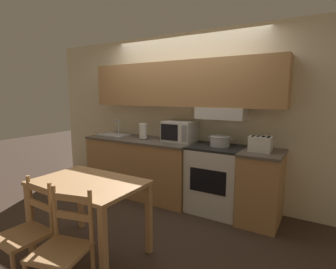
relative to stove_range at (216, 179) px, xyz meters
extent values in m
plane|color=#3D2D23|center=(-0.67, 0.31, -0.46)|extent=(16.00, 16.00, 0.00)
cube|color=beige|center=(-0.67, 0.33, 0.81)|extent=(5.44, 0.05, 2.55)
cube|color=tan|center=(-0.67, 0.15, 1.31)|extent=(3.04, 0.32, 0.66)
cube|color=silver|center=(0.00, 0.15, 0.90)|extent=(0.67, 0.34, 0.16)
cube|color=tan|center=(-1.28, -0.02, -0.02)|extent=(1.82, 0.66, 0.88)
cube|color=brown|center=(-1.28, -0.02, 0.44)|extent=(1.84, 0.68, 0.04)
cube|color=tan|center=(0.61, -0.02, -0.02)|extent=(0.48, 0.66, 0.88)
cube|color=brown|center=(0.61, -0.02, 0.44)|extent=(0.50, 0.68, 0.04)
cube|color=silver|center=(0.00, 0.00, -0.02)|extent=(0.71, 0.62, 0.89)
cube|color=black|center=(0.00, 0.00, 0.44)|extent=(0.71, 0.62, 0.03)
cube|color=black|center=(0.00, -0.31, 0.05)|extent=(0.50, 0.01, 0.31)
cylinder|color=black|center=(-0.16, -0.12, 0.46)|extent=(0.10, 0.10, 0.01)
cylinder|color=black|center=(0.16, -0.12, 0.46)|extent=(0.10, 0.10, 0.01)
cylinder|color=black|center=(-0.16, 0.12, 0.46)|extent=(0.10, 0.10, 0.01)
cylinder|color=black|center=(0.16, 0.12, 0.46)|extent=(0.10, 0.10, 0.01)
cylinder|color=#B7BABF|center=(0.03, 0.04, 0.53)|extent=(0.27, 0.27, 0.14)
torus|color=#B7BABF|center=(0.03, 0.04, 0.59)|extent=(0.28, 0.28, 0.01)
cylinder|color=#B7BABF|center=(-0.12, 0.04, 0.57)|extent=(0.05, 0.01, 0.01)
cylinder|color=#B7BABF|center=(0.19, 0.04, 0.57)|extent=(0.05, 0.01, 0.01)
cube|color=silver|center=(-0.63, 0.10, 0.61)|extent=(0.46, 0.37, 0.31)
cube|color=black|center=(-0.71, -0.09, 0.61)|extent=(0.28, 0.01, 0.24)
cube|color=gray|center=(-0.46, -0.09, 0.61)|extent=(0.08, 0.01, 0.24)
cube|color=silver|center=(0.58, -0.03, 0.55)|extent=(0.26, 0.21, 0.19)
cube|color=black|center=(0.44, -0.03, 0.58)|extent=(0.01, 0.02, 0.02)
cube|color=black|center=(0.49, -0.03, 0.64)|extent=(0.04, 0.14, 0.01)
cube|color=black|center=(0.55, -0.03, 0.64)|extent=(0.04, 0.14, 0.01)
cube|color=black|center=(0.61, -0.03, 0.64)|extent=(0.04, 0.14, 0.01)
cube|color=black|center=(0.67, -0.03, 0.64)|extent=(0.04, 0.14, 0.01)
cube|color=#B7BABF|center=(-1.86, -0.02, 0.47)|extent=(0.49, 0.34, 0.02)
cube|color=#4C4F54|center=(-1.86, -0.04, 0.48)|extent=(0.42, 0.25, 0.01)
cylinder|color=#B7BABF|center=(-1.86, 0.11, 0.60)|extent=(0.02, 0.02, 0.23)
cylinder|color=#B7BABF|center=(-1.86, 0.05, 0.72)|extent=(0.02, 0.12, 0.02)
cylinder|color=black|center=(-1.22, -0.04, 0.46)|extent=(0.14, 0.14, 0.01)
cylinder|color=white|center=(-1.22, -0.04, 0.59)|extent=(0.12, 0.12, 0.24)
cube|color=tan|center=(-0.73, -1.63, 0.29)|extent=(1.09, 0.71, 0.04)
cube|color=tan|center=(-1.24, -1.94, -0.09)|extent=(0.06, 0.06, 0.73)
cube|color=tan|center=(-0.22, -1.94, -0.09)|extent=(0.06, 0.06, 0.73)
cube|color=tan|center=(-1.24, -1.31, -0.09)|extent=(0.06, 0.06, 0.73)
cube|color=tan|center=(-0.22, -1.31, -0.09)|extent=(0.06, 0.06, 0.73)
cube|color=tan|center=(-0.92, -2.21, -0.04)|extent=(0.40, 0.40, 0.03)
cylinder|color=tan|center=(-1.08, -2.03, 0.19)|extent=(0.04, 0.04, 0.44)
cylinder|color=tan|center=(-0.74, -2.04, 0.19)|extent=(0.04, 0.04, 0.44)
cube|color=tan|center=(-0.91, -2.03, 0.33)|extent=(0.34, 0.04, 0.06)
cube|color=tan|center=(-0.91, -2.03, 0.17)|extent=(0.34, 0.04, 0.06)
cylinder|color=tan|center=(-1.08, -2.03, -0.26)|extent=(0.04, 0.04, 0.40)
cylinder|color=tan|center=(-0.74, -2.04, -0.26)|extent=(0.04, 0.04, 0.40)
cube|color=tan|center=(-0.43, -2.19, -0.04)|extent=(0.46, 0.46, 0.03)
cylinder|color=tan|center=(-0.64, -2.07, 0.19)|extent=(0.04, 0.04, 0.44)
cylinder|color=tan|center=(-0.31, -1.98, 0.19)|extent=(0.04, 0.04, 0.44)
cube|color=tan|center=(-0.48, -2.03, 0.33)|extent=(0.34, 0.11, 0.06)
cube|color=tan|center=(-0.48, -2.03, 0.17)|extent=(0.34, 0.11, 0.06)
cylinder|color=tan|center=(-0.64, -2.07, -0.26)|extent=(0.04, 0.04, 0.40)
cylinder|color=tan|center=(-0.31, -1.98, -0.26)|extent=(0.04, 0.04, 0.40)
camera|label=1|loc=(1.24, -3.36, 1.16)|focal=28.00mm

